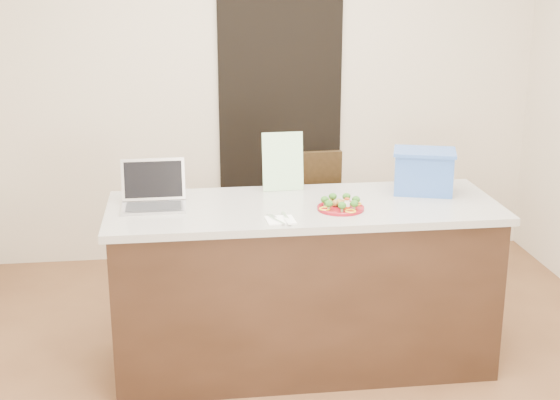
{
  "coord_description": "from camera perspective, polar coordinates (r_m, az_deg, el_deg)",
  "views": [
    {
      "loc": [
        -0.63,
        -3.62,
        2.13
      ],
      "look_at": [
        -0.13,
        0.2,
        0.96
      ],
      "focal_mm": 50.0,
      "sensor_mm": 36.0,
      "label": 1
    }
  ],
  "objects": [
    {
      "name": "yogurt_bottle",
      "position": [
        3.98,
        4.92,
        -0.47
      ],
      "size": [
        0.03,
        0.03,
        0.07
      ],
      "rotation": [
        0.0,
        0.0,
        0.3
      ],
      "color": "beige",
      "rests_on": "island"
    },
    {
      "name": "ground",
      "position": [
        4.25,
        2.2,
        -13.27
      ],
      "size": [
        4.0,
        4.0,
        0.0
      ],
      "primitive_type": "plane",
      "color": "brown",
      "rests_on": "ground"
    },
    {
      "name": "blue_box",
      "position": [
        4.36,
        10.47,
        2.09
      ],
      "size": [
        0.39,
        0.33,
        0.24
      ],
      "rotation": [
        0.0,
        0.0,
        -0.3
      ],
      "color": "#2B509D",
      "rests_on": "island"
    },
    {
      "name": "leaflet",
      "position": [
        4.33,
        0.21,
        2.83
      ],
      "size": [
        0.23,
        0.06,
        0.32
      ],
      "primitive_type": "cube",
      "rotation": [
        -0.14,
        0.0,
        0.03
      ],
      "color": "white",
      "rests_on": "island"
    },
    {
      "name": "broccoli",
      "position": [
        4.02,
        4.46,
        -0.04
      ],
      "size": [
        0.2,
        0.2,
        0.04
      ],
      "color": "#1D4A13",
      "rests_on": "plate"
    },
    {
      "name": "room_shell",
      "position": [
        3.71,
        2.48,
        8.92
      ],
      "size": [
        4.0,
        4.0,
        4.0
      ],
      "color": "white",
      "rests_on": "ground"
    },
    {
      "name": "fork",
      "position": [
        3.85,
        -0.29,
        -1.35
      ],
      "size": [
        0.07,
        0.17,
        0.0
      ],
      "rotation": [
        0.0,
        0.0,
        0.43
      ],
      "color": "silver",
      "rests_on": "napkin"
    },
    {
      "name": "doorway",
      "position": [
        5.76,
        0.02,
        5.51
      ],
      "size": [
        0.9,
        0.02,
        2.0
      ],
      "primitive_type": "cube",
      "color": "black",
      "rests_on": "ground"
    },
    {
      "name": "meatballs",
      "position": [
        4.02,
        4.51,
        -0.24
      ],
      "size": [
        0.09,
        0.1,
        0.04
      ],
      "color": "olive",
      "rests_on": "plate"
    },
    {
      "name": "plate",
      "position": [
        4.03,
        4.45,
        -0.57
      ],
      "size": [
        0.24,
        0.24,
        0.02
      ],
      "rotation": [
        0.0,
        0.0,
        -0.41
      ],
      "color": "maroon",
      "rests_on": "island"
    },
    {
      "name": "pepper_rings",
      "position": [
        4.02,
        4.45,
        -0.45
      ],
      "size": [
        0.24,
        0.24,
        0.01
      ],
      "color": "gold",
      "rests_on": "plate"
    },
    {
      "name": "island",
      "position": [
        4.26,
        1.71,
        -6.21
      ],
      "size": [
        2.06,
        0.76,
        0.92
      ],
      "color": "black",
      "rests_on": "ground"
    },
    {
      "name": "knife",
      "position": [
        3.83,
        0.51,
        -1.44
      ],
      "size": [
        0.03,
        0.2,
        0.01
      ],
      "rotation": [
        0.0,
        0.0,
        0.09
      ],
      "color": "white",
      "rests_on": "napkin"
    },
    {
      "name": "napkin",
      "position": [
        3.84,
        0.03,
        -1.47
      ],
      "size": [
        0.15,
        0.15,
        0.01
      ],
      "primitive_type": "cube",
      "rotation": [
        0.0,
        0.0,
        0.06
      ],
      "color": "white",
      "rests_on": "island"
    },
    {
      "name": "chair",
      "position": [
        4.93,
        2.17,
        -1.65
      ],
      "size": [
        0.46,
        0.46,
        1.0
      ],
      "rotation": [
        0.0,
        0.0,
        0.04
      ],
      "color": "#2F1F0E",
      "rests_on": "ground"
    },
    {
      "name": "laptop",
      "position": [
        4.12,
        -9.24,
        0.46
      ],
      "size": [
        0.33,
        0.26,
        0.24
      ],
      "rotation": [
        0.0,
        0.0,
        0.01
      ],
      "color": "#B5B5BA",
      "rests_on": "island"
    }
  ]
}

